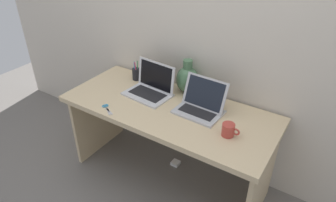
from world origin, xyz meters
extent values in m
plane|color=slate|center=(0.00, 0.00, 0.00)|extent=(6.00, 6.00, 0.00)
cube|color=beige|center=(0.00, 0.38, 1.20)|extent=(4.40, 0.04, 2.40)
cube|color=#D1B78C|center=(0.00, 0.00, 0.68)|extent=(1.59, 0.67, 0.04)
cube|color=#D1B78C|center=(-0.75, 0.00, 0.33)|extent=(0.03, 0.57, 0.66)
cube|color=#D1B78C|center=(0.75, 0.00, 0.33)|extent=(0.03, 0.57, 0.66)
cube|color=silver|center=(-0.22, 0.05, 0.71)|extent=(0.37, 0.27, 0.01)
cube|color=black|center=(-0.22, 0.05, 0.72)|extent=(0.29, 0.17, 0.00)
cube|color=silver|center=(-0.21, 0.16, 0.83)|extent=(0.35, 0.07, 0.23)
cube|color=black|center=(-0.21, 0.16, 0.83)|extent=(0.31, 0.06, 0.20)
cube|color=#B2B2B7|center=(0.22, 0.05, 0.71)|extent=(0.33, 0.25, 0.01)
cube|color=black|center=(0.22, 0.05, 0.72)|extent=(0.26, 0.15, 0.00)
cube|color=#B2B2B7|center=(0.23, 0.13, 0.83)|extent=(0.33, 0.10, 0.22)
cube|color=black|center=(0.23, 0.13, 0.83)|extent=(0.29, 0.09, 0.19)
ellipsoid|color=#47704C|center=(0.00, 0.28, 0.81)|extent=(0.18, 0.18, 0.21)
cylinder|color=#47704C|center=(0.00, 0.28, 0.94)|extent=(0.07, 0.07, 0.07)
cylinder|color=#B23D33|center=(0.50, -0.07, 0.75)|extent=(0.08, 0.08, 0.09)
torus|color=#B23D33|center=(0.55, -0.07, 0.75)|extent=(0.05, 0.01, 0.05)
cylinder|color=black|center=(-0.46, 0.22, 0.75)|extent=(0.07, 0.07, 0.10)
cylinder|color=#4CA566|center=(-0.45, 0.23, 0.80)|extent=(0.03, 0.02, 0.15)
cylinder|color=#338CBF|center=(-0.47, 0.21, 0.80)|extent=(0.01, 0.02, 0.13)
cylinder|color=#D83359|center=(-0.45, 0.21, 0.80)|extent=(0.02, 0.01, 0.14)
cube|color=#B7B7BC|center=(-0.32, -0.28, 0.70)|extent=(0.10, 0.05, 0.00)
cube|color=#B7B7BC|center=(-0.32, -0.28, 0.70)|extent=(0.09, 0.07, 0.00)
torus|color=#338CBF|center=(-0.39, -0.25, 0.71)|extent=(0.04, 0.03, 0.01)
torus|color=#338CBF|center=(-0.39, -0.24, 0.71)|extent=(0.04, 0.03, 0.01)
cube|color=white|center=(-0.02, 0.16, 0.01)|extent=(0.07, 0.07, 0.03)
camera|label=1|loc=(1.01, -1.57, 1.90)|focal=32.44mm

